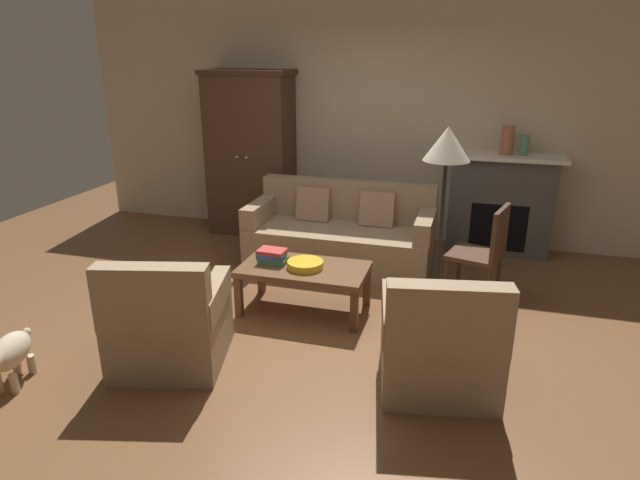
{
  "coord_description": "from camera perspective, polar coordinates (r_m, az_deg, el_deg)",
  "views": [
    {
      "loc": [
        1.25,
        -3.91,
        2.21
      ],
      "look_at": [
        -0.05,
        0.61,
        0.55
      ],
      "focal_mm": 30.67,
      "sensor_mm": 36.0,
      "label": 1
    }
  ],
  "objects": [
    {
      "name": "mantel_vase_terracotta",
      "position": [
        6.27,
        18.95,
        9.79
      ],
      "size": [
        0.14,
        0.14,
        0.3
      ],
      "primitive_type": "cylinder",
      "color": "#A86042",
      "rests_on": "fireplace"
    },
    {
      "name": "mantel_vase_jade",
      "position": [
        6.29,
        20.55,
        9.22
      ],
      "size": [
        0.09,
        0.09,
        0.21
      ],
      "primitive_type": "cylinder",
      "color": "slate",
      "rests_on": "fireplace"
    },
    {
      "name": "armchair_near_right",
      "position": [
        3.83,
        12.36,
        -10.76
      ],
      "size": [
        0.9,
        0.9,
        0.88
      ],
      "color": "#997F60",
      "rests_on": "ground"
    },
    {
      "name": "dog",
      "position": [
        4.34,
        -29.78,
        -10.29
      ],
      "size": [
        0.31,
        0.56,
        0.39
      ],
      "color": "beige",
      "rests_on": "ground"
    },
    {
      "name": "back_wall",
      "position": [
        6.63,
        5.24,
        12.35
      ],
      "size": [
        7.2,
        0.1,
        2.8
      ],
      "primitive_type": "cube",
      "color": "beige",
      "rests_on": "ground"
    },
    {
      "name": "ground_plane",
      "position": [
        4.67,
        -1.45,
        -8.86
      ],
      "size": [
        9.6,
        9.6,
        0.0
      ],
      "primitive_type": "plane",
      "color": "brown"
    },
    {
      "name": "fireplace",
      "position": [
        6.43,
        18.26,
        3.66
      ],
      "size": [
        1.26,
        0.48,
        1.12
      ],
      "color": "#4C4947",
      "rests_on": "ground"
    },
    {
      "name": "armoire",
      "position": [
        6.79,
        -7.23,
        8.94
      ],
      "size": [
        1.06,
        0.57,
        1.97
      ],
      "color": "#472D1E",
      "rests_on": "ground"
    },
    {
      "name": "side_chair_wooden",
      "position": [
        5.12,
        16.88,
        -0.81
      ],
      "size": [
        0.54,
        0.54,
        0.9
      ],
      "color": "#472D1E",
      "rests_on": "ground"
    },
    {
      "name": "coffee_table",
      "position": [
        4.76,
        -1.68,
        -3.39
      ],
      "size": [
        1.1,
        0.6,
        0.42
      ],
      "color": "brown",
      "rests_on": "ground"
    },
    {
      "name": "couch",
      "position": [
        5.79,
        2.23,
        0.34
      ],
      "size": [
        1.92,
        0.86,
        0.86
      ],
      "color": "#937A5B",
      "rests_on": "ground"
    },
    {
      "name": "book_stack",
      "position": [
        4.81,
        -4.98,
        -1.68
      ],
      "size": [
        0.26,
        0.19,
        0.12
      ],
      "color": "#427A4C",
      "rests_on": "coffee_table"
    },
    {
      "name": "fruit_bowl",
      "position": [
        4.7,
        -1.55,
        -2.56
      ],
      "size": [
        0.31,
        0.31,
        0.06
      ],
      "primitive_type": "cylinder",
      "color": "gold",
      "rests_on": "coffee_table"
    },
    {
      "name": "floor_lamp",
      "position": [
        4.33,
        13.05,
        8.52
      ],
      "size": [
        0.36,
        0.36,
        1.65
      ],
      "color": "black",
      "rests_on": "ground"
    },
    {
      "name": "armchair_near_left",
      "position": [
        4.15,
        -15.51,
        -8.52
      ],
      "size": [
        0.93,
        0.93,
        0.88
      ],
      "color": "#997F60",
      "rests_on": "ground"
    }
  ]
}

